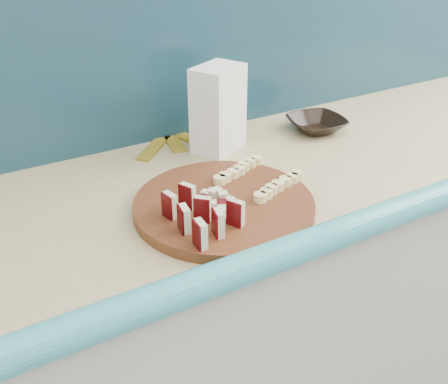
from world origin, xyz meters
name	(u,v)px	position (x,y,z in m)	size (l,w,h in m)	color
kitchen_counter	(258,311)	(0.10, 1.50, 0.46)	(2.20, 0.63, 0.91)	beige
backsplash	(205,37)	(0.10, 1.79, 1.16)	(2.20, 0.02, 0.50)	teal
cutting_board	(224,205)	(-0.08, 1.38, 0.92)	(0.37, 0.37, 0.02)	#44200E
apple_wedges	(199,214)	(-0.16, 1.33, 0.96)	(0.12, 0.16, 0.05)	beige
apple_chunks	(216,201)	(-0.10, 1.37, 0.94)	(0.06, 0.07, 0.02)	#F8F1C6
banana_slices	(258,177)	(0.03, 1.42, 0.94)	(0.19, 0.17, 0.02)	#F3E594
brown_bowl	(316,124)	(0.35, 1.62, 0.93)	(0.15, 0.15, 0.04)	black
flour_bag	(218,109)	(0.06, 1.65, 1.02)	(0.12, 0.09, 0.21)	white
banana_peel	(174,142)	(-0.03, 1.74, 0.91)	(0.22, 0.19, 0.01)	gold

